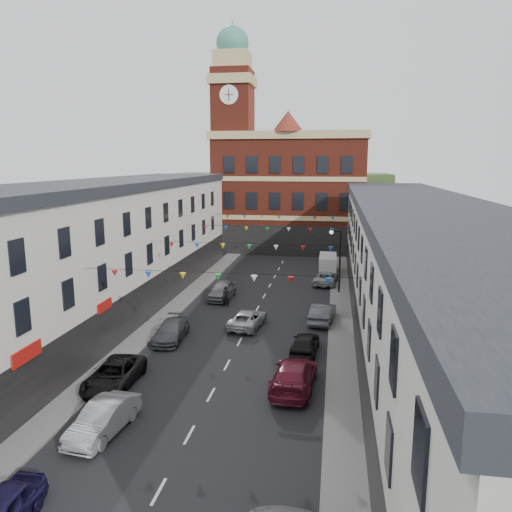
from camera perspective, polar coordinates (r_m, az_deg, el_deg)
The scene contains 20 objects.
ground at distance 34.75m, azimuth -1.90°, elevation -9.79°, with size 160.00×160.00×0.00m, color black.
pavement_left at distance 38.36m, azimuth -11.60°, elevation -7.88°, with size 1.80×64.00×0.15m, color #605E5B.
pavement_right at distance 36.04m, azimuth 9.69°, elevation -9.05°, with size 1.80×64.00×0.15m, color #605E5B.
terrace_left at distance 38.17m, azimuth -19.30°, elevation -0.18°, with size 8.40×56.00×10.70m.
terrace_right at distance 34.20m, azimuth 18.16°, elevation -2.18°, with size 8.40×56.00×9.70m.
civic_building at distance 70.28m, azimuth 3.98°, elevation 7.42°, with size 20.60×13.30×18.50m.
clock_tower at distance 68.39m, azimuth -2.61°, elevation 13.04°, with size 5.60×5.60×30.00m.
distant_hill at distance 94.77m, azimuth 2.84°, elevation 6.39°, with size 40.00×14.00×10.00m, color #2C4A22.
street_lamp at distance 46.68m, azimuth 9.29°, elevation 0.39°, with size 1.10×0.36×6.00m.
car_left_b at distance 24.73m, azimuth -17.06°, elevation -17.36°, with size 1.54×4.43×1.46m, color #939699.
car_left_c at distance 29.18m, azimuth -15.91°, elevation -12.90°, with size 2.27×4.92×1.37m, color black.
car_left_d at distance 35.34m, azimuth -9.72°, elevation -8.44°, with size 1.87×4.59×1.33m, color #404347.
car_left_e at distance 45.06m, azimuth -3.87°, elevation -3.91°, with size 1.89×4.70×1.60m, color gray.
car_right_c at distance 27.89m, azimuth 4.36°, elevation -13.41°, with size 2.20×5.41×1.57m, color maroon.
car_right_d at distance 32.74m, azimuth 5.61°, elevation -9.88°, with size 1.61×4.00×1.36m, color black.
car_right_e at distance 38.87m, azimuth 7.61°, elevation -6.46°, with size 1.58×4.54×1.49m, color #46474D.
car_right_f at distance 50.71m, azimuth 7.99°, elevation -2.49°, with size 2.19×4.75×1.32m, color #9B9D9F.
moving_car at distance 37.49m, azimuth -0.97°, elevation -7.20°, with size 2.11×4.58×1.27m, color #AEB2B5.
white_van at distance 55.16m, azimuth 8.20°, elevation -1.00°, with size 1.84×4.78×2.11m, color silver.
pedestrian at distance 42.40m, azimuth -3.45°, elevation -4.70°, with size 0.66×0.43×1.82m, color black.
Camera 1 is at (6.24, -31.94, 12.19)m, focal length 35.00 mm.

